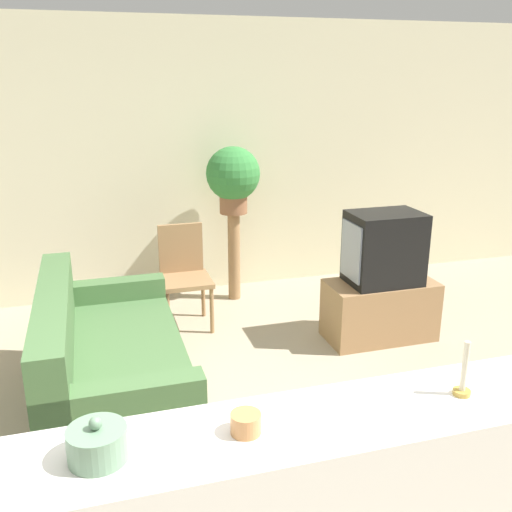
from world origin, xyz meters
name	(u,v)px	position (x,y,z in m)	size (l,w,h in m)	color
wall_back	(142,163)	(0.00, 3.43, 1.35)	(9.00, 0.06, 2.70)	beige
couch	(108,368)	(-0.49, 1.32, 0.31)	(0.90, 1.78, 0.87)	#476B3D
tv_stand	(380,310)	(1.78, 1.79, 0.25)	(0.92, 0.45, 0.51)	#9E754C
television	(384,248)	(1.77, 1.79, 0.81)	(0.60, 0.42, 0.60)	black
wooden_chair	(184,271)	(0.23, 2.55, 0.50)	(0.44, 0.44, 0.90)	#9E754C
plant_stand	(234,256)	(0.81, 3.02, 0.44)	(0.12, 0.12, 0.89)	#9E754C
potted_plant	(233,176)	(0.81, 3.02, 1.25)	(0.52, 0.52, 0.64)	#8E5B3D
decorative_bowl	(97,444)	(-0.56, -0.55, 1.02)	(0.20, 0.20, 0.16)	gray
candle_jar	(246,423)	(-0.05, -0.55, 1.00)	(0.11, 0.11, 0.08)	#C6844C
candlestick	(463,378)	(0.84, -0.55, 1.04)	(0.07, 0.07, 0.23)	#B7933D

